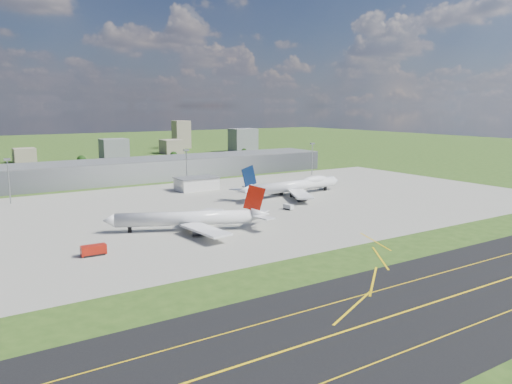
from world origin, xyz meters
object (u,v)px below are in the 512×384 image
airliner_blue_quad (294,186)px  fire_truck (94,251)px  airliner_red_twin (191,219)px  tug_yellow (196,229)px  van_white_far (321,188)px  van_white_near (288,207)px

airliner_blue_quad → fire_truck: size_ratio=8.77×
airliner_red_twin → tug_yellow: size_ratio=16.70×
fire_truck → airliner_blue_quad: bearing=26.2°
tug_yellow → fire_truck: bearing=148.2°
airliner_blue_quad → tug_yellow: airliner_blue_quad is taller
fire_truck → tug_yellow: size_ratio=2.23×
fire_truck → van_white_far: size_ratio=1.94×
van_white_far → fire_truck: bearing=172.8°
airliner_blue_quad → van_white_far: airliner_blue_quad is taller
fire_truck → airliner_red_twin: bearing=20.1°
airliner_blue_quad → van_white_near: airliner_blue_quad is taller
airliner_red_twin → airliner_blue_quad: 104.67m
van_white_far → van_white_near: bearing=-174.2°
tug_yellow → van_white_near: 63.32m
fire_truck → van_white_far: 181.71m
airliner_blue_quad → van_white_far: size_ratio=17.05×
fire_truck → van_white_near: bearing=16.6°
airliner_red_twin → van_white_far: airliner_red_twin is taller
airliner_red_twin → van_white_far: (121.43, 53.96, -4.22)m
airliner_red_twin → tug_yellow: 5.11m
airliner_red_twin → fire_truck: size_ratio=7.50×
airliner_red_twin → fire_truck: 49.15m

